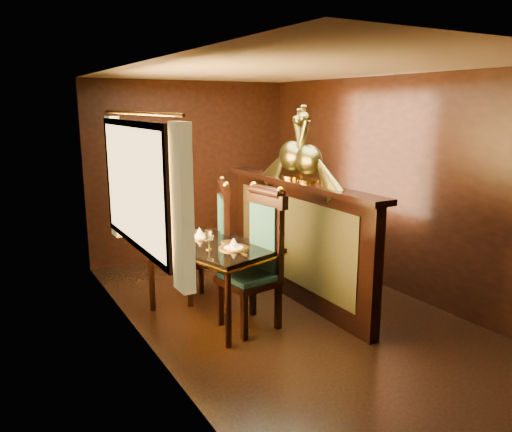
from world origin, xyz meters
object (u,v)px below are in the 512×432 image
Objects in this scene: peacock_left at (309,146)px; chair_right at (217,237)px; dining_table at (212,251)px; peacock_right at (293,143)px; chair_left at (259,253)px.

chair_right is at bearing 138.87° from peacock_left.
chair_right is (0.29, 0.47, -0.01)m from dining_table.
chair_right is 1.44m from peacock_left.
peacock_right reaches higher than dining_table.
dining_table is 1.10× the size of chair_right.
peacock_right is at bearing 90.00° from peacock_left.
chair_left is 1.84× the size of peacock_left.
peacock_left is (0.70, 0.18, 1.01)m from chair_left.
peacock_left reaches higher than chair_left.
chair_left is 1.33m from peacock_right.
dining_table is at bearing 125.51° from chair_left.
chair_right is at bearing 154.81° from peacock_right.
chair_left is at bearing -165.76° from peacock_left.
peacock_right is at bearing -9.43° from dining_table.
dining_table is 1.97× the size of peacock_left.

